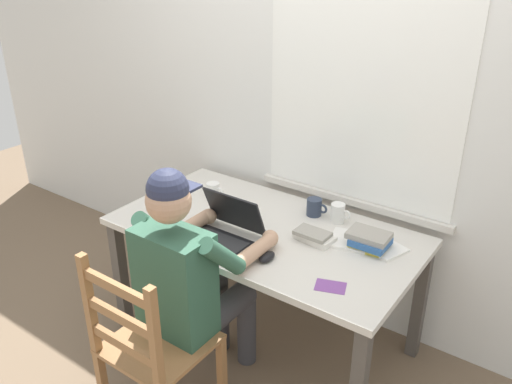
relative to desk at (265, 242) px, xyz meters
name	(u,v)px	position (x,y,z in m)	size (l,w,h in m)	color
ground_plane	(264,337)	(0.00, 0.00, -0.63)	(8.00, 8.00, 0.00)	brown
back_wall	(319,95)	(0.00, 0.50, 0.67)	(6.00, 0.08, 2.60)	silver
desk	(265,242)	(0.00, 0.00, 0.00)	(1.56, 0.83, 0.71)	beige
seated_person	(191,275)	(-0.07, -0.49, 0.04)	(0.50, 0.60, 1.23)	#2D5642
wooden_chair	(150,348)	(-0.07, -0.77, -0.18)	(0.42, 0.42, 0.93)	olive
laptop	(223,231)	(-0.10, -0.21, 0.13)	(0.33, 0.32, 0.22)	black
computer_mouse	(267,257)	(0.18, -0.24, 0.10)	(0.06, 0.10, 0.03)	black
coffee_mug_white	(338,213)	(0.27, 0.28, 0.13)	(0.11, 0.07, 0.10)	white
coffee_mug_dark	(315,207)	(0.13, 0.27, 0.13)	(0.12, 0.08, 0.09)	#2D384C
coffee_mug_spare	(213,191)	(-0.44, 0.12, 0.13)	(0.11, 0.07, 0.09)	white
book_stack_main	(369,240)	(0.52, 0.12, 0.13)	(0.20, 0.15, 0.08)	gold
book_stack_side	(314,236)	(0.27, 0.04, 0.11)	(0.21, 0.13, 0.05)	white
paper_pile_near_laptop	(380,246)	(0.56, 0.17, 0.09)	(0.23, 0.16, 0.01)	white
paper_pile_back_corner	(350,240)	(0.41, 0.13, 0.09)	(0.18, 0.19, 0.01)	white
landscape_photo_print	(330,286)	(0.51, -0.25, 0.08)	(0.13, 0.09, 0.00)	#7A4293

